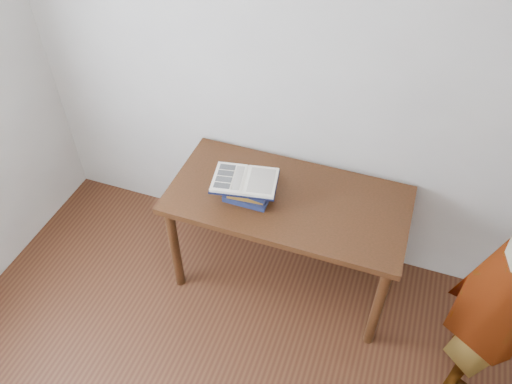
% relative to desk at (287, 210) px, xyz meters
% --- Properties ---
extents(room_shell, '(3.54, 3.54, 2.62)m').
position_rel_desk_xyz_m(room_shell, '(-0.10, -1.37, 1.00)').
color(room_shell, silver).
rests_on(room_shell, ground).
extents(desk, '(1.35, 0.68, 0.72)m').
position_rel_desk_xyz_m(desk, '(0.00, 0.00, 0.00)').
color(desk, '#4C2413').
rests_on(desk, ground).
extents(book_stack, '(0.26, 0.18, 0.12)m').
position_rel_desk_xyz_m(book_stack, '(-0.21, -0.07, 0.16)').
color(book_stack, '#162944').
rests_on(book_stack, desk).
extents(open_book, '(0.39, 0.30, 0.03)m').
position_rel_desk_xyz_m(open_book, '(-0.23, -0.08, 0.23)').
color(open_book, black).
rests_on(open_book, book_stack).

